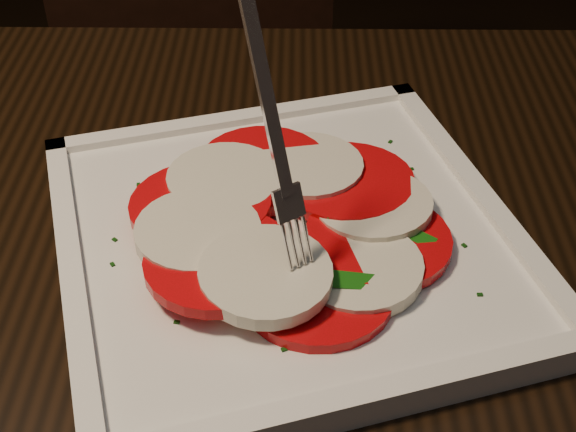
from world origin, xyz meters
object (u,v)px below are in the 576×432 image
(plate, at_px, (288,241))
(fork, at_px, (267,128))
(table, at_px, (272,417))
(chair, at_px, (201,79))

(plate, bearing_deg, fork, -107.95)
(table, xyz_separation_m, fork, (-0.01, 0.04, 0.22))
(chair, xyz_separation_m, plate, (0.20, -0.58, 0.22))
(table, distance_m, fork, 0.22)
(chair, height_order, plate, chair)
(plate, xyz_separation_m, fork, (-0.01, -0.03, 0.11))
(table, relative_size, chair, 1.38)
(chair, xyz_separation_m, fork, (0.19, -0.61, 0.33))
(table, distance_m, chair, 0.69)
(fork, bearing_deg, table, -121.80)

